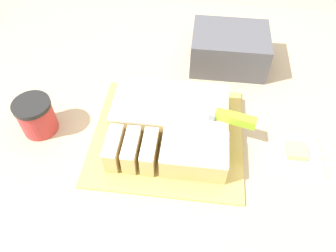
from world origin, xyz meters
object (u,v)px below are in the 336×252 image
object	(u,v)px
coffee_cup	(36,116)
brownie	(296,151)
cake	(170,125)
knife	(219,115)
cake_board	(168,135)
storage_box	(229,49)

from	to	relation	value
coffee_cup	brownie	size ratio (longest dim) A/B	2.00
coffee_cup	cake	bearing A→B (deg)	3.17
cake	knife	xyz separation A→B (m)	(0.11, 0.01, 0.04)
cake_board	coffee_cup	bearing A→B (deg)	-177.65
cake	brownie	size ratio (longest dim) A/B	6.12
cake	knife	size ratio (longest dim) A/B	1.01
coffee_cup	cake_board	bearing A→B (deg)	2.35
knife	coffee_cup	bearing A→B (deg)	16.59
coffee_cup	brownie	world-z (taller)	coffee_cup
cake_board	knife	bearing A→B (deg)	5.89
cake_board	brownie	size ratio (longest dim) A/B	8.06
cake	cake_board	bearing A→B (deg)	-137.56
coffee_cup	storage_box	distance (m)	0.56
cake	storage_box	world-z (taller)	storage_box
storage_box	coffee_cup	bearing A→B (deg)	-145.91
coffee_cup	storage_box	bearing A→B (deg)	34.09
coffee_cup	brownie	distance (m)	0.63
cake_board	cake	xyz separation A→B (m)	(0.01, 0.00, 0.04)
cake_board	knife	world-z (taller)	knife
cake	knife	distance (m)	0.12
cake	coffee_cup	world-z (taller)	coffee_cup
knife	coffee_cup	world-z (taller)	knife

